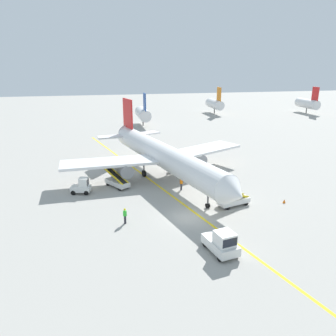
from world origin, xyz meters
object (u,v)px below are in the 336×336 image
object	(u,v)px
pushback_tug	(222,243)
belt_loader_forward_hold	(233,199)
airliner	(162,155)
baggage_tug_near_wing	(82,187)
safety_cone_nose_left	(284,201)
safety_cone_nose_right	(206,174)
ground_crew_marshaller	(181,183)
belt_loader_aft_hold	(117,181)
ground_crew_wing_walker	(125,215)

from	to	relation	value
pushback_tug	belt_loader_forward_hold	size ratio (longest dim) A/B	0.75
airliner	baggage_tug_near_wing	world-z (taller)	airliner
pushback_tug	airliner	bearing A→B (deg)	92.81
pushback_tug	safety_cone_nose_left	distance (m)	14.28
belt_loader_forward_hold	baggage_tug_near_wing	bearing A→B (deg)	155.72
baggage_tug_near_wing	safety_cone_nose_right	xyz separation A→B (m)	(17.81, 3.27, -0.71)
baggage_tug_near_wing	safety_cone_nose_left	world-z (taller)	baggage_tug_near_wing
baggage_tug_near_wing	ground_crew_marshaller	bearing A→B (deg)	-7.10
belt_loader_forward_hold	belt_loader_aft_hold	xyz separation A→B (m)	(-12.73, 9.28, 0.00)
airliner	safety_cone_nose_left	world-z (taller)	airliner
belt_loader_forward_hold	ground_crew_wing_walker	size ratio (longest dim) A/B	3.04
ground_crew_marshaller	baggage_tug_near_wing	bearing A→B (deg)	172.90
belt_loader_aft_hold	airliner	bearing A→B (deg)	20.00
pushback_tug	baggage_tug_near_wing	distance (m)	20.95
safety_cone_nose_left	belt_loader_forward_hold	bearing A→B (deg)	174.55
belt_loader_forward_hold	ground_crew_marshaller	xyz separation A→B (m)	(-4.56, 6.20, 0.13)
pushback_tug	ground_crew_marshaller	xyz separation A→B (m)	(0.45, 15.42, -0.08)
safety_cone_nose_left	pushback_tug	bearing A→B (deg)	-142.80
ground_crew_wing_walker	safety_cone_nose_left	size ratio (longest dim) A/B	3.86
airliner	belt_loader_forward_hold	size ratio (longest dim) A/B	6.76
ground_crew_marshaller	airliner	bearing A→B (deg)	104.97
airliner	safety_cone_nose_right	world-z (taller)	airliner
pushback_tug	safety_cone_nose_left	xyz separation A→B (m)	(11.36, 8.62, -0.77)
baggage_tug_near_wing	ground_crew_wing_walker	world-z (taller)	baggage_tug_near_wing
pushback_tug	ground_crew_wing_walker	distance (m)	10.72
ground_crew_marshaller	safety_cone_nose_left	distance (m)	12.88
belt_loader_forward_hold	safety_cone_nose_right	size ratio (longest dim) A/B	11.73
belt_loader_aft_hold	safety_cone_nose_right	bearing A→B (deg)	7.60
belt_loader_forward_hold	ground_crew_wing_walker	bearing A→B (deg)	-172.14
pushback_tug	belt_loader_forward_hold	bearing A→B (deg)	61.49
belt_loader_aft_hold	ground_crew_marshaller	distance (m)	8.73
ground_crew_marshaller	safety_cone_nose_right	world-z (taller)	ground_crew_marshaller
belt_loader_aft_hold	pushback_tug	bearing A→B (deg)	-67.36
airliner	baggage_tug_near_wing	xyz separation A→B (m)	(-11.21, -3.94, -2.49)
safety_cone_nose_right	baggage_tug_near_wing	bearing A→B (deg)	-169.59
airliner	safety_cone_nose_right	bearing A→B (deg)	-5.72
safety_cone_nose_left	ground_crew_marshaller	bearing A→B (deg)	148.05
pushback_tug	baggage_tug_near_wing	size ratio (longest dim) A/B	1.46
airliner	baggage_tug_near_wing	bearing A→B (deg)	-160.65
baggage_tug_near_wing	ground_crew_wing_walker	distance (m)	10.56
ground_crew_wing_walker	ground_crew_marshaller	bearing A→B (deg)	44.35
ground_crew_marshaller	safety_cone_nose_left	bearing A→B (deg)	-31.95
belt_loader_aft_hold	safety_cone_nose_left	xyz separation A→B (m)	(19.07, -9.88, -0.56)
ground_crew_wing_walker	belt_loader_aft_hold	bearing A→B (deg)	90.17
baggage_tug_near_wing	belt_loader_forward_hold	world-z (taller)	belt_loader_forward_hold
airliner	safety_cone_nose_left	xyz separation A→B (m)	(12.38, -12.32, -3.20)
pushback_tug	baggage_tug_near_wing	xyz separation A→B (m)	(-12.23, 17.00, -0.07)
safety_cone_nose_right	ground_crew_marshaller	bearing A→B (deg)	-136.59
belt_loader_aft_hold	ground_crew_marshaller	bearing A→B (deg)	-20.67
airliner	ground_crew_marshaller	world-z (taller)	airliner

